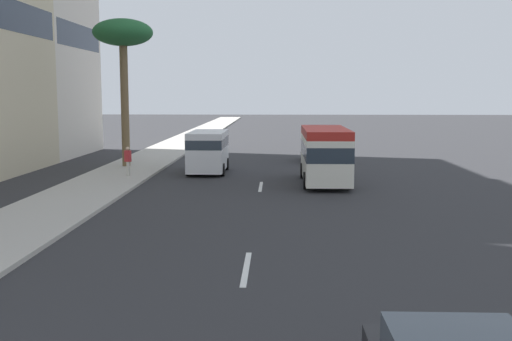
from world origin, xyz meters
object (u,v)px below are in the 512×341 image
(minibus_fourth, at_px, (325,153))
(car_second, at_px, (316,149))
(van_lead, at_px, (208,149))
(pedestrian_mid_block, at_px, (128,160))
(palm_tree, at_px, (123,38))

(minibus_fourth, bearing_deg, car_second, -1.11)
(van_lead, height_order, car_second, van_lead)
(minibus_fourth, bearing_deg, pedestrian_mid_block, 81.91)
(car_second, distance_m, palm_tree, 14.66)
(car_second, height_order, pedestrian_mid_block, pedestrian_mid_block)
(car_second, relative_size, minibus_fourth, 0.61)
(palm_tree, bearing_deg, pedestrian_mid_block, -164.82)
(car_second, height_order, palm_tree, palm_tree)
(van_lead, distance_m, palm_tree, 8.69)
(van_lead, xyz_separation_m, car_second, (6.40, -6.68, -0.59))
(pedestrian_mid_block, xyz_separation_m, palm_tree, (4.52, 1.23, 6.93))
(minibus_fourth, xyz_separation_m, palm_tree, (6.02, 11.81, 6.37))
(van_lead, height_order, palm_tree, palm_tree)
(car_second, distance_m, minibus_fourth, 10.47)
(van_lead, distance_m, pedestrian_mid_block, 4.84)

